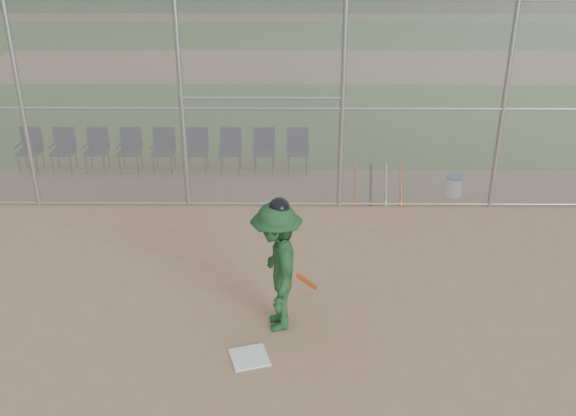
{
  "coord_description": "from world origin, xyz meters",
  "views": [
    {
      "loc": [
        0.06,
        -6.65,
        5.3
      ],
      "look_at": [
        0.0,
        2.5,
        1.1
      ],
      "focal_mm": 40.0,
      "sensor_mm": 36.0,
      "label": 1
    }
  ],
  "objects_px": {
    "water_cooler": "(454,186)",
    "chair_0": "(29,151)",
    "home_plate": "(249,357)",
    "batter_at_plate": "(277,266)"
  },
  "relations": [
    {
      "from": "water_cooler",
      "to": "chair_0",
      "type": "distance_m",
      "value": 9.33
    },
    {
      "from": "chair_0",
      "to": "home_plate",
      "type": "bearing_deg",
      "value": -51.55
    },
    {
      "from": "home_plate",
      "to": "water_cooler",
      "type": "bearing_deg",
      "value": 54.11
    },
    {
      "from": "chair_0",
      "to": "water_cooler",
      "type": "bearing_deg",
      "value": -8.32
    },
    {
      "from": "chair_0",
      "to": "batter_at_plate",
      "type": "bearing_deg",
      "value": -46.38
    },
    {
      "from": "home_plate",
      "to": "chair_0",
      "type": "distance_m",
      "value": 8.6
    },
    {
      "from": "home_plate",
      "to": "batter_at_plate",
      "type": "bearing_deg",
      "value": 65.11
    },
    {
      "from": "home_plate",
      "to": "water_cooler",
      "type": "height_order",
      "value": "water_cooler"
    },
    {
      "from": "home_plate",
      "to": "chair_0",
      "type": "xyz_separation_m",
      "value": [
        -5.34,
        6.73,
        0.47
      ]
    },
    {
      "from": "batter_at_plate",
      "to": "chair_0",
      "type": "distance_m",
      "value": 8.26
    }
  ]
}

